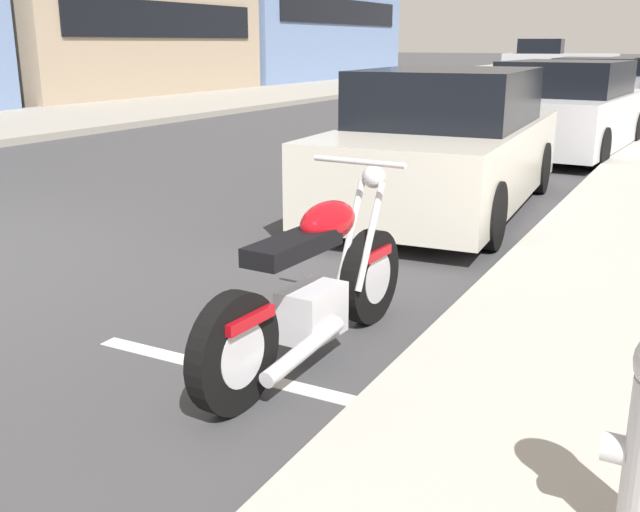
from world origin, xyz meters
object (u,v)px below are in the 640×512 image
at_px(parked_motorcycle, 314,290).
at_px(parked_car_near_corner, 445,146).
at_px(parked_car_behind_motorcycle, 593,92).
at_px(crossing_truck, 556,60).
at_px(parked_car_across_street, 638,83).
at_px(parked_car_second_in_row, 566,111).

height_order(parked_motorcycle, parked_car_near_corner, parked_car_near_corner).
bearing_deg(parked_car_behind_motorcycle, parked_motorcycle, 179.59).
bearing_deg(parked_car_near_corner, parked_car_behind_motorcycle, -3.47).
height_order(parked_car_near_corner, crossing_truck, crossing_truck).
xyz_separation_m(parked_car_behind_motorcycle, crossing_truck, (21.29, 4.96, 0.22)).
relative_size(parked_car_across_street, crossing_truck, 0.84).
distance_m(parked_motorcycle, parked_car_near_corner, 4.23).
xyz_separation_m(parked_car_second_in_row, parked_car_behind_motorcycle, (5.47, 0.37, -0.01)).
relative_size(parked_motorcycle, crossing_truck, 0.36).
height_order(parked_car_second_in_row, parked_car_behind_motorcycle, parked_car_second_in_row).
relative_size(parked_car_near_corner, crossing_truck, 0.77).
xyz_separation_m(parked_motorcycle, parked_car_behind_motorcycle, (14.66, 0.67, 0.27)).
height_order(parked_motorcycle, parked_car_second_in_row, parked_car_second_in_row).
xyz_separation_m(parked_car_behind_motorcycle, parked_car_across_street, (5.34, -0.45, -0.03)).
bearing_deg(parked_motorcycle, parked_car_across_street, 4.14).
bearing_deg(parked_motorcycle, parked_car_second_in_row, 5.37).
relative_size(parked_motorcycle, parked_car_near_corner, 0.47).
height_order(parked_car_second_in_row, crossing_truck, crossing_truck).
bearing_deg(parked_car_second_in_row, parked_car_near_corner, 179.69).
bearing_deg(parked_car_across_street, crossing_truck, 21.51).
height_order(parked_motorcycle, parked_car_behind_motorcycle, parked_car_behind_motorcycle).
xyz_separation_m(parked_motorcycle, parked_car_second_in_row, (9.19, 0.30, 0.28)).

